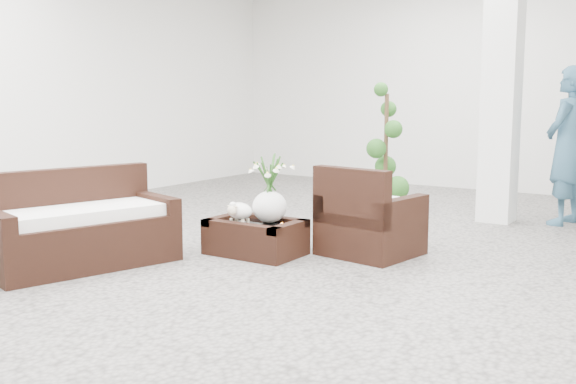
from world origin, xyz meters
The scene contains 10 objects.
ground centered at (0.00, 0.00, 0.00)m, with size 11.00×11.00×0.00m, color gray.
column centered at (1.20, 2.80, 1.75)m, with size 0.40×0.40×3.50m, color white.
coffee_table centered at (-0.26, -0.28, 0.16)m, with size 0.90×0.60×0.31m, color black.
sheep_figurine centered at (-0.38, -0.38, 0.42)m, with size 0.28×0.23×0.21m, color white.
planter_narcissus centered at (-0.16, -0.18, 0.71)m, with size 0.44×0.44×0.80m, color white, non-canonical shape.
tealight centered at (0.04, -0.26, 0.33)m, with size 0.04×0.04×0.03m, color white.
armchair centered at (0.68, 0.34, 0.44)m, with size 0.83×0.79×0.88m, color black.
loveseat centered at (-1.32, -1.53, 0.44)m, with size 1.64×0.79×0.88m, color black.
topiary centered at (-0.26, 2.68, 0.84)m, with size 0.45×0.45×1.69m, color #214C18, non-canonical shape.
shopper centered at (1.94, 3.05, 0.95)m, with size 0.70×0.46×1.91m, color #345C75.
Camera 1 is at (3.59, -5.58, 1.56)m, focal length 42.32 mm.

